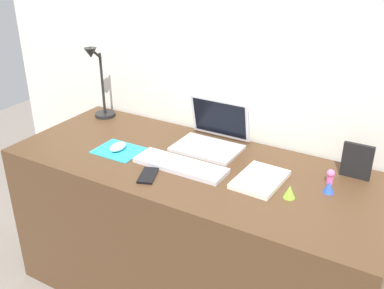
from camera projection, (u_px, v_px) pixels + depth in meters
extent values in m
cube|color=silver|center=(231.00, 133.00, 2.23)|extent=(2.87, 0.05, 1.48)
cube|color=#4C331E|center=(193.00, 233.00, 2.09)|extent=(1.67, 0.67, 0.74)
cube|color=silver|center=(207.00, 148.00, 2.05)|extent=(0.30, 0.21, 0.01)
cube|color=silver|center=(220.00, 118.00, 2.11)|extent=(0.30, 0.05, 0.20)
cube|color=black|center=(219.00, 118.00, 2.10)|extent=(0.27, 0.04, 0.17)
cube|color=silver|center=(180.00, 165.00, 1.90)|extent=(0.41, 0.13, 0.02)
cube|color=#28B7CC|center=(119.00, 150.00, 2.04)|extent=(0.21, 0.17, 0.00)
ellipsoid|color=silver|center=(118.00, 147.00, 2.04)|extent=(0.06, 0.10, 0.03)
cube|color=black|center=(148.00, 175.00, 1.83)|extent=(0.11, 0.14, 0.01)
cylinder|color=black|center=(105.00, 115.00, 2.43)|extent=(0.11, 0.11, 0.02)
cylinder|color=black|center=(102.00, 84.00, 2.35)|extent=(0.01, 0.01, 0.33)
cylinder|color=black|center=(95.00, 53.00, 2.25)|extent=(0.01, 0.08, 0.08)
cone|color=black|center=(91.00, 53.00, 2.23)|extent=(0.06, 0.06, 0.05)
cube|color=silver|center=(260.00, 179.00, 1.79)|extent=(0.18, 0.25, 0.02)
cube|color=black|center=(357.00, 161.00, 1.79)|extent=(0.12, 0.02, 0.15)
cone|color=blue|center=(329.00, 187.00, 1.71)|extent=(0.04, 0.04, 0.05)
cone|color=#8CDB33|center=(290.00, 192.00, 1.67)|extent=(0.05, 0.05, 0.05)
cylinder|color=pink|center=(330.00, 180.00, 1.77)|extent=(0.03, 0.03, 0.03)
sphere|color=pink|center=(331.00, 173.00, 1.76)|extent=(0.03, 0.03, 0.03)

